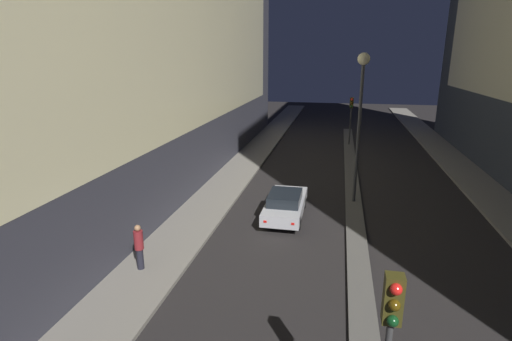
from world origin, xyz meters
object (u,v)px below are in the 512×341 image
(traffic_light_near, at_px, (390,332))
(street_lamp, at_px, (361,94))
(car_left_lane, at_px, (285,204))
(pedestrian_on_left_sidewalk, at_px, (139,246))
(traffic_light_mid, at_px, (351,110))

(traffic_light_near, relative_size, street_lamp, 0.53)
(street_lamp, height_order, car_left_lane, street_lamp)
(traffic_light_near, relative_size, pedestrian_on_left_sidewalk, 2.37)
(street_lamp, bearing_deg, traffic_light_near, -90.00)
(traffic_light_near, distance_m, car_left_lane, 12.87)
(traffic_light_mid, height_order, pedestrian_on_left_sidewalk, traffic_light_mid)
(traffic_light_mid, relative_size, street_lamp, 0.53)
(traffic_light_near, bearing_deg, traffic_light_mid, 90.00)
(traffic_light_near, height_order, traffic_light_mid, same)
(traffic_light_near, relative_size, traffic_light_mid, 1.00)
(traffic_light_near, bearing_deg, car_left_lane, 105.55)
(street_lamp, bearing_deg, pedestrian_on_left_sidewalk, -131.45)
(street_lamp, xyz_separation_m, car_left_lane, (-3.39, -2.70, -5.17))
(traffic_light_mid, xyz_separation_m, car_left_lane, (-3.39, -17.41, -2.46))
(traffic_light_near, bearing_deg, street_lamp, 90.00)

